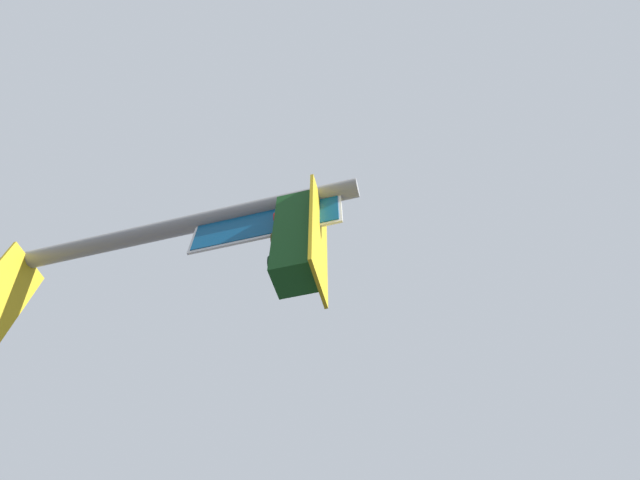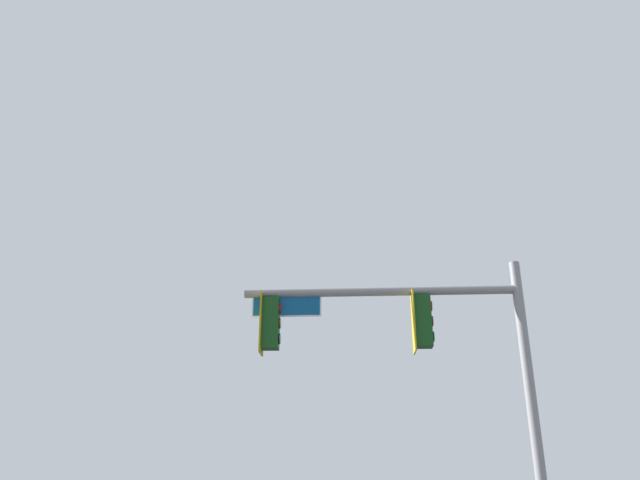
{
  "view_description": "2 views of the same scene",
  "coord_description": "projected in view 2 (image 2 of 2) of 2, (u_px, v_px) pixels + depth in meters",
  "views": [
    {
      "loc": [
        -1.07,
        -9.99,
        1.68
      ],
      "look_at": [
        -2.09,
        -6.38,
        6.82
      ],
      "focal_mm": 28.0,
      "sensor_mm": 36.0,
      "label": 1
    },
    {
      "loc": [
        -4.02,
        5.21,
        1.82
      ],
      "look_at": [
        -3.05,
        -7.11,
        6.91
      ],
      "focal_mm": 35.0,
      "sensor_mm": 36.0,
      "label": 2
    }
  ],
  "objects": [
    {
      "name": "signal_pole_near",
      "position": [
        414.0,
        345.0,
        12.87
      ],
      "size": [
        5.93,
        0.6,
        6.49
      ],
      "color": "gray",
      "rests_on": "ground_plane"
    }
  ]
}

